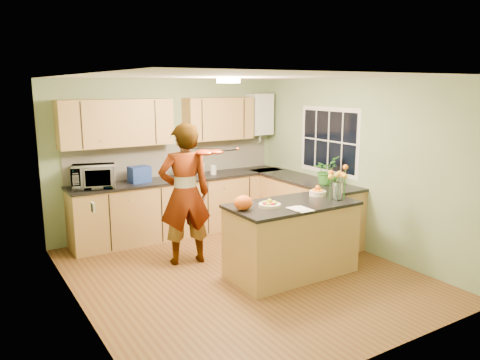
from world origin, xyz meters
TOP-DOWN VIEW (x-y plane):
  - floor at (0.00, 0.00)m, footprint 4.50×4.50m
  - ceiling at (0.00, 0.00)m, footprint 4.00×4.50m
  - wall_back at (0.00, 2.25)m, footprint 4.00×0.02m
  - wall_front at (0.00, -2.25)m, footprint 4.00×0.02m
  - wall_left at (-2.00, 0.00)m, footprint 0.02×4.50m
  - wall_right at (2.00, 0.00)m, footprint 0.02×4.50m
  - back_counter at (0.10, 1.95)m, footprint 3.64×0.62m
  - right_counter at (1.70, 0.85)m, footprint 0.62×2.24m
  - splashback at (0.10, 2.23)m, footprint 3.60×0.02m
  - upper_cabinets at (-0.18, 2.08)m, footprint 3.20×0.34m
  - boiler at (1.70, 2.09)m, footprint 0.40×0.30m
  - window_right at (1.99, 0.60)m, footprint 0.01×1.30m
  - light_switch at (-1.99, -0.60)m, footprint 0.02×0.09m
  - ceiling_lamp at (0.00, 0.30)m, footprint 0.30×0.30m
  - peninsula_island at (0.55, -0.34)m, footprint 1.64×0.84m
  - fruit_dish at (0.20, -0.34)m, footprint 0.27×0.27m
  - orange_bowl at (1.10, -0.19)m, footprint 0.22×0.22m
  - flower_vase at (1.15, -0.52)m, footprint 0.28×0.28m
  - orange_bag at (-0.15, -0.29)m, footprint 0.28×0.25m
  - papers at (0.45, -0.64)m, footprint 0.20×0.28m
  - violinist at (-0.43, 0.74)m, footprint 0.78×0.60m
  - violin at (-0.23, 0.52)m, footprint 0.62×0.54m
  - microwave at (-1.33, 1.91)m, footprint 0.69×0.56m
  - blue_box at (-0.62, 1.95)m, footprint 0.33×0.26m
  - kettle at (0.04, 1.92)m, footprint 0.16×0.16m
  - jar_cream at (0.46, 2.00)m, footprint 0.14×0.14m
  - jar_white at (0.65, 1.91)m, footprint 0.11×0.11m
  - potted_plant at (1.70, 0.33)m, footprint 0.48×0.45m

SIDE VIEW (x-z plane):
  - floor at x=0.00m, z-range 0.00..0.00m
  - back_counter at x=0.10m, z-range 0.00..0.94m
  - right_counter at x=1.70m, z-range 0.00..0.94m
  - peninsula_island at x=0.55m, z-range 0.00..0.94m
  - papers at x=0.45m, z-range 0.94..0.95m
  - violinist at x=-0.43m, z-range 0.00..1.93m
  - fruit_dish at x=0.20m, z-range 0.93..1.03m
  - orange_bowl at x=1.10m, z-range 0.93..1.06m
  - jar_white at x=0.65m, z-range 0.94..1.09m
  - orange_bag at x=-0.15m, z-range 0.94..1.12m
  - jar_cream at x=0.46m, z-range 0.94..1.13m
  - blue_box at x=-0.62m, z-range 0.94..1.18m
  - kettle at x=0.04m, z-range 0.91..1.22m
  - microwave at x=-1.33m, z-range 0.94..1.27m
  - potted_plant at x=1.70m, z-range 0.94..1.36m
  - splashback at x=0.10m, z-range 0.94..1.46m
  - wall_back at x=0.00m, z-range 0.00..2.50m
  - wall_front at x=0.00m, z-range 0.00..2.50m
  - wall_left at x=-2.00m, z-range 0.00..2.50m
  - wall_right at x=2.00m, z-range 0.00..2.50m
  - flower_vase at x=1.15m, z-range 1.03..1.54m
  - light_switch at x=-1.99m, z-range 1.26..1.34m
  - violin at x=-0.23m, z-range 1.46..1.62m
  - window_right at x=1.99m, z-range 1.02..2.08m
  - upper_cabinets at x=-0.18m, z-range 1.50..2.20m
  - boiler at x=1.70m, z-range 1.47..2.33m
  - ceiling_lamp at x=0.00m, z-range 2.43..2.50m
  - ceiling at x=0.00m, z-range 2.49..2.51m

